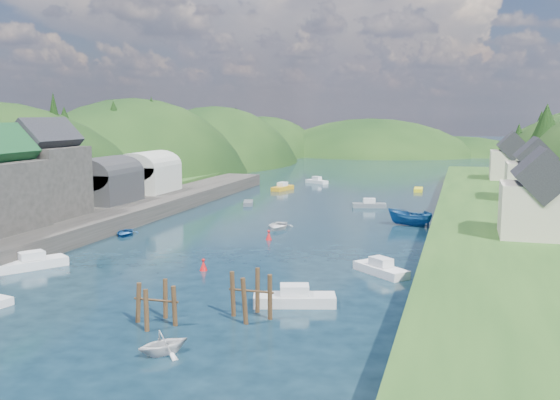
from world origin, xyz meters
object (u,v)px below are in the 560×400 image
(piling_cluster_near, at_px, (156,308))
(channel_buoy_near, at_px, (203,265))
(channel_buoy_far, at_px, (269,236))
(piling_cluster_far, at_px, (251,299))

(piling_cluster_near, distance_m, channel_buoy_near, 14.24)
(channel_buoy_far, bearing_deg, piling_cluster_far, -75.09)
(piling_cluster_near, bearing_deg, channel_buoy_near, 100.82)
(channel_buoy_near, xyz_separation_m, channel_buoy_far, (1.51, 14.53, 0.00))
(piling_cluster_far, relative_size, channel_buoy_far, 3.42)
(piling_cluster_far, bearing_deg, channel_buoy_near, 127.08)
(piling_cluster_far, distance_m, channel_buoy_far, 26.42)
(piling_cluster_near, height_order, channel_buoy_near, piling_cluster_near)
(piling_cluster_far, xyz_separation_m, channel_buoy_far, (-6.79, 25.52, -0.83))
(channel_buoy_near, relative_size, channel_buoy_far, 1.00)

